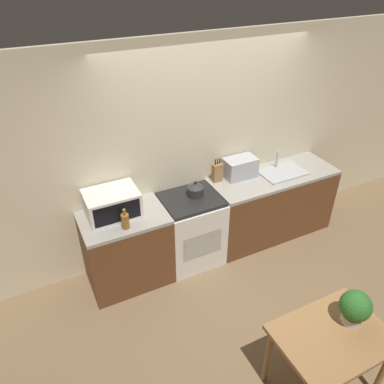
# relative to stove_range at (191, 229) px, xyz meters

# --- Properties ---
(ground_plane) EXTENTS (16.00, 16.00, 0.00)m
(ground_plane) POSITION_rel_stove_range_xyz_m (0.37, -0.74, -0.45)
(ground_plane) COLOR brown
(wall_back) EXTENTS (10.00, 0.06, 2.60)m
(wall_back) POSITION_rel_stove_range_xyz_m (0.37, 0.34, 0.85)
(wall_back) COLOR beige
(wall_back) RESTS_ON ground_plane
(counter_left_run) EXTENTS (0.92, 0.62, 0.90)m
(counter_left_run) POSITION_rel_stove_range_xyz_m (-0.80, 0.00, 0.00)
(counter_left_run) COLOR brown
(counter_left_run) RESTS_ON ground_plane
(counter_right_run) EXTENTS (1.66, 0.62, 0.90)m
(counter_right_run) POSITION_rel_stove_range_xyz_m (1.17, 0.00, 0.00)
(counter_right_run) COLOR brown
(counter_right_run) RESTS_ON ground_plane
(stove_range) EXTENTS (0.68, 0.62, 0.90)m
(stove_range) POSITION_rel_stove_range_xyz_m (0.00, 0.00, 0.00)
(stove_range) COLOR silver
(stove_range) RESTS_ON ground_plane
(kettle) EXTENTS (0.19, 0.19, 0.18)m
(kettle) POSITION_rel_stove_range_xyz_m (0.08, 0.04, 0.53)
(kettle) COLOR #2D2D2D
(kettle) RESTS_ON stove_range
(microwave) EXTENTS (0.55, 0.40, 0.28)m
(microwave) POSITION_rel_stove_range_xyz_m (-0.88, 0.09, 0.59)
(microwave) COLOR silver
(microwave) RESTS_ON counter_left_run
(bottle) EXTENTS (0.08, 0.08, 0.23)m
(bottle) POSITION_rel_stove_range_xyz_m (-0.83, -0.19, 0.54)
(bottle) COLOR olive
(bottle) RESTS_ON counter_left_run
(knife_block) EXTENTS (0.12, 0.07, 0.30)m
(knife_block) POSITION_rel_stove_range_xyz_m (0.45, 0.19, 0.57)
(knife_block) COLOR #9E7042
(knife_block) RESTS_ON counter_right_run
(toaster_oven) EXTENTS (0.39, 0.24, 0.25)m
(toaster_oven) POSITION_rel_stove_range_xyz_m (0.76, 0.17, 0.58)
(toaster_oven) COLOR #ADAFB5
(toaster_oven) RESTS_ON counter_right_run
(sink_basin) EXTENTS (0.57, 0.38, 0.24)m
(sink_basin) POSITION_rel_stove_range_xyz_m (1.29, 0.01, 0.47)
(sink_basin) COLOR #ADAFB5
(sink_basin) RESTS_ON counter_right_run
(dining_table) EXTENTS (0.90, 0.66, 0.72)m
(dining_table) POSITION_rel_stove_range_xyz_m (0.28, -2.00, 0.17)
(dining_table) COLOR #9E7042
(dining_table) RESTS_ON ground_plane
(potted_plant) EXTENTS (0.25, 0.25, 0.31)m
(potted_plant) POSITION_rel_stove_range_xyz_m (0.50, -1.96, 0.44)
(potted_plant) COLOR beige
(potted_plant) RESTS_ON dining_table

